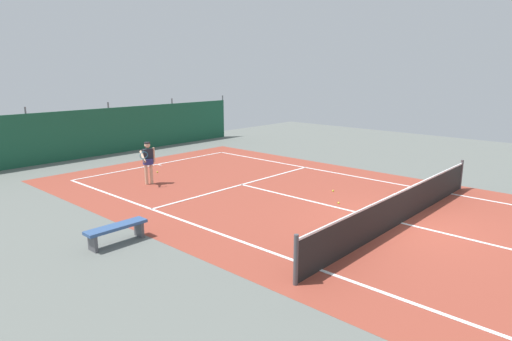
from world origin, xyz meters
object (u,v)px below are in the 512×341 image
(tennis_ball_midcourt, at_px, (339,203))
(parked_car, at_px, (39,138))
(tennis_net, at_px, (402,206))
(courtside_bench, at_px, (116,230))
(tennis_ball_near_player, at_px, (157,172))
(tennis_ball_by_sideline, at_px, (333,191))
(tennis_player, at_px, (148,160))

(tennis_ball_midcourt, relative_size, parked_car, 0.02)
(tennis_net, relative_size, courtside_bench, 6.33)
(tennis_ball_near_player, height_order, tennis_ball_midcourt, same)
(courtside_bench, bearing_deg, tennis_ball_near_player, 47.50)
(tennis_ball_midcourt, bearing_deg, parked_car, 99.87)
(tennis_ball_midcourt, bearing_deg, tennis_ball_by_sideline, 39.40)
(tennis_net, bearing_deg, parked_car, 97.51)
(parked_car, bearing_deg, tennis_ball_near_player, 106.50)
(tennis_ball_near_player, relative_size, tennis_ball_by_sideline, 1.00)
(tennis_ball_midcourt, relative_size, tennis_ball_by_sideline, 1.00)
(tennis_ball_near_player, relative_size, courtside_bench, 0.04)
(tennis_ball_near_player, xyz_separation_m, tennis_ball_midcourt, (1.38, -8.17, 0.00))
(tennis_ball_near_player, distance_m, tennis_ball_midcourt, 8.28)
(tennis_ball_midcourt, xyz_separation_m, parked_car, (-2.87, 16.52, 0.81))
(tennis_player, distance_m, parked_car, 9.73)
(parked_car, distance_m, courtside_bench, 14.67)
(tennis_ball_by_sideline, xyz_separation_m, parked_car, (-4.03, 15.57, 0.81))
(tennis_ball_by_sideline, height_order, parked_car, parked_car)
(tennis_net, height_order, tennis_player, tennis_player)
(tennis_player, xyz_separation_m, courtside_bench, (-3.98, -4.43, -0.59))
(tennis_player, relative_size, courtside_bench, 1.03)
(tennis_ball_by_sideline, distance_m, courtside_bench, 7.99)
(tennis_ball_midcourt, bearing_deg, courtside_bench, 160.55)
(tennis_ball_midcourt, distance_m, tennis_ball_by_sideline, 1.49)
(tennis_ball_by_sideline, relative_size, courtside_bench, 0.04)
(tennis_ball_near_player, xyz_separation_m, tennis_ball_by_sideline, (2.54, -7.22, 0.00))
(tennis_ball_by_sideline, bearing_deg, tennis_player, 123.53)
(tennis_ball_by_sideline, bearing_deg, tennis_net, -115.23)
(tennis_player, height_order, parked_car, parked_car)
(tennis_player, distance_m, tennis_ball_near_player, 2.13)
(tennis_net, bearing_deg, tennis_ball_midcourt, 80.52)
(tennis_ball_near_player, relative_size, parked_car, 0.02)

